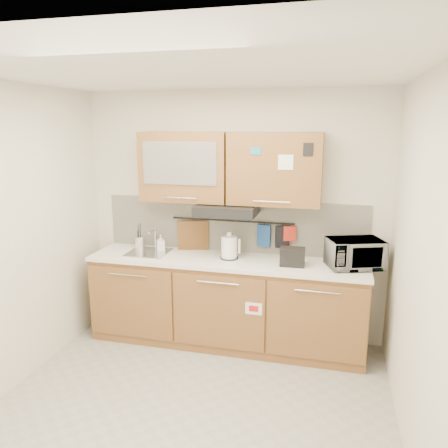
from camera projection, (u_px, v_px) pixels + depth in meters
The scene contains 21 objects.
floor at pixel (190, 411), 3.50m from camera, with size 3.20×3.20×0.00m, color #9E9993.
ceiling at pixel (183, 71), 2.93m from camera, with size 3.20×3.20×0.00m, color white.
wall_back at pixel (233, 216), 4.63m from camera, with size 3.20×3.20×0.00m, color silver.
wall_left at pixel (3, 242), 3.60m from camera, with size 3.00×3.00×0.00m, color silver.
wall_right at pixel (421, 274), 2.83m from camera, with size 3.00×3.00×0.00m, color silver.
base_cabinet at pixel (226, 306), 4.54m from camera, with size 2.80×0.64×0.88m.
countertop at pixel (226, 261), 4.43m from camera, with size 2.82×0.62×0.04m, color white.
backsplash at pixel (233, 226), 4.64m from camera, with size 2.80×0.02×0.56m, color silver.
upper_cabinets at pixel (229, 168), 4.35m from camera, with size 1.82×0.37×0.70m.
range_hood at pixel (227, 209), 4.37m from camera, with size 0.60×0.46×0.10m, color black.
sink at pixel (149, 252), 4.64m from camera, with size 0.42×0.40×0.26m.
utensil_rail at pixel (232, 221), 4.59m from camera, with size 0.02×0.02×1.30m, color black.
utensil_crock at pixel (140, 242), 4.77m from camera, with size 0.11×0.11×0.28m.
kettle at pixel (229, 248), 4.42m from camera, with size 0.21×0.21×0.28m.
toaster at pixel (292, 257), 4.19m from camera, with size 0.24×0.15×0.18m.
microwave at pixel (355, 254), 4.13m from camera, with size 0.50×0.34×0.28m, color #999999.
soap_bottle at pixel (161, 243), 4.69m from camera, with size 0.08×0.08×0.18m, color #999999.
cutting_board at pixel (193, 240), 4.73m from camera, with size 0.34×0.02×0.42m, color brown.
oven_mitt at pixel (264, 236), 4.53m from camera, with size 0.14×0.03×0.23m, color navy.
dark_pouch at pixel (282, 237), 4.48m from camera, with size 0.14×0.04×0.23m, color black.
pot_holder at pixel (290, 234), 4.46m from camera, with size 0.13×0.02×0.15m, color red.
Camera 1 is at (1.02, -2.92, 2.24)m, focal length 35.00 mm.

